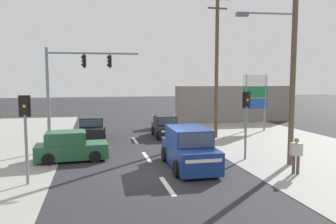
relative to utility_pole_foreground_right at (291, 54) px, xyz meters
The scene contains 17 objects.
ground_plane 8.46m from the utility_pole_foreground_right, behind, with size 140.00×140.00×0.00m, color #28282B.
lane_dash_near 8.66m from the utility_pole_foreground_right, 163.88° to the right, with size 0.20×2.40×0.01m, color silver.
lane_dash_mid 9.01m from the utility_pole_foreground_right, 154.40° to the left, with size 0.20×2.40×0.01m, color silver.
lane_dash_far 11.72m from the utility_pole_foreground_right, 128.72° to the left, with size 0.20×2.40×0.01m, color silver.
kerb_right_verge 6.31m from the utility_pole_foreground_right, 40.37° to the left, with size 10.00×44.00×0.02m, color gray.
utility_pole_foreground_right is the anchor object (origin of this frame).
utility_pole_midground_right 7.93m from the utility_pole_foreground_right, 94.96° to the left, with size 1.80×0.26×10.24m.
traffic_signal_mast 12.00m from the utility_pole_foreground_right, 151.67° to the left, with size 5.28×0.59×6.00m.
pedestal_signal_right_kerb 3.66m from the utility_pole_foreground_right, 137.80° to the left, with size 0.44×0.29×3.56m.
pedestal_signal_left_kerb 12.25m from the utility_pole_foreground_right, behind, with size 0.44×0.29×3.56m.
shopping_plaza_sign 11.04m from the utility_pole_foreground_right, 70.58° to the left, with size 2.10×0.16×4.60m.
shopfront_wall_far 17.12m from the utility_pole_foreground_right, 74.43° to the left, with size 12.00×1.00×3.60m, color gray.
sedan_oncoming_mid 14.20m from the utility_pole_foreground_right, 134.56° to the left, with size 2.00×4.29×1.56m.
hatchback_receding_far 11.22m from the utility_pole_foreground_right, 113.55° to the left, with size 1.84×3.67×1.53m.
suv_oncoming_near 6.68m from the utility_pole_foreground_right, behind, with size 2.14×4.58×1.90m.
hatchback_crossing_left 11.94m from the utility_pole_foreground_right, 162.76° to the left, with size 3.70×1.91×1.53m.
pedestrian_at_kerb 4.79m from the utility_pole_foreground_right, 111.34° to the right, with size 0.43×0.42×1.63m.
Camera 1 is at (-2.77, -14.21, 4.13)m, focal length 35.00 mm.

